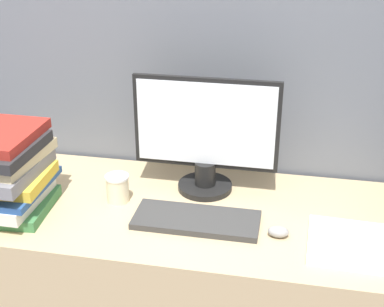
# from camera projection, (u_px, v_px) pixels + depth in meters

# --- Properties ---
(cubicle_panel_rear) EXTENTS (1.80, 0.04, 1.41)m
(cubicle_panel_rear) POSITION_uv_depth(u_px,v_px,m) (202.00, 173.00, 2.07)
(cubicle_panel_rear) COLOR slate
(cubicle_panel_rear) RESTS_ON ground_plane
(desk) EXTENTS (1.40, 0.62, 0.75)m
(desk) POSITION_uv_depth(u_px,v_px,m) (184.00, 299.00, 1.90)
(desk) COLOR tan
(desk) RESTS_ON ground_plane
(monitor) EXTENTS (0.49, 0.19, 0.40)m
(monitor) POSITION_uv_depth(u_px,v_px,m) (206.00, 138.00, 1.78)
(monitor) COLOR black
(monitor) RESTS_ON desk
(keyboard) EXTENTS (0.39, 0.16, 0.02)m
(keyboard) POSITION_uv_depth(u_px,v_px,m) (196.00, 220.00, 1.66)
(keyboard) COLOR #333333
(keyboard) RESTS_ON desk
(mouse) EXTENTS (0.06, 0.04, 0.03)m
(mouse) POSITION_uv_depth(u_px,v_px,m) (278.00, 232.00, 1.59)
(mouse) COLOR gray
(mouse) RESTS_ON desk
(coffee_cup) EXTENTS (0.08, 0.08, 0.09)m
(coffee_cup) POSITION_uv_depth(u_px,v_px,m) (118.00, 188.00, 1.76)
(coffee_cup) COLOR beige
(coffee_cup) RESTS_ON desk
(book_stack) EXTENTS (0.24, 0.31, 0.27)m
(book_stack) POSITION_uv_depth(u_px,v_px,m) (8.00, 173.00, 1.67)
(book_stack) COLOR #38723F
(book_stack) RESTS_ON desk
(paper_pile) EXTENTS (0.24, 0.24, 0.02)m
(paper_pile) POSITION_uv_depth(u_px,v_px,m) (348.00, 244.00, 1.54)
(paper_pile) COLOR white
(paper_pile) RESTS_ON desk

